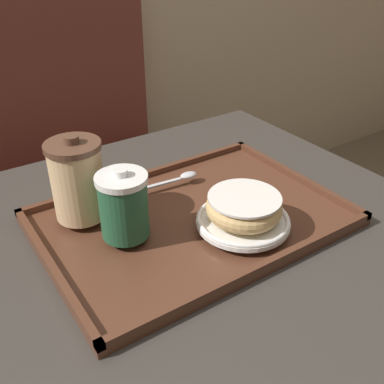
{
  "coord_description": "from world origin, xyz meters",
  "views": [
    {
      "loc": [
        -0.37,
        -0.53,
        1.19
      ],
      "look_at": [
        -0.01,
        0.02,
        0.8
      ],
      "focal_mm": 42.0,
      "sensor_mm": 36.0,
      "label": 1
    }
  ],
  "objects_px": {
    "coffee_cup_front": "(124,205)",
    "coffee_cup_rear": "(77,180)",
    "donut_chocolate_glazed": "(244,207)",
    "spoon": "(176,179)"
  },
  "relations": [
    {
      "from": "coffee_cup_front",
      "to": "spoon",
      "type": "distance_m",
      "value": 0.2
    },
    {
      "from": "donut_chocolate_glazed",
      "to": "coffee_cup_rear",
      "type": "bearing_deg",
      "value": 140.27
    },
    {
      "from": "coffee_cup_front",
      "to": "donut_chocolate_glazed",
      "type": "xyz_separation_m",
      "value": [
        0.18,
        -0.08,
        -0.02
      ]
    },
    {
      "from": "spoon",
      "to": "coffee_cup_front",
      "type": "bearing_deg",
      "value": -142.61
    },
    {
      "from": "coffee_cup_front",
      "to": "donut_chocolate_glazed",
      "type": "bearing_deg",
      "value": -25.77
    },
    {
      "from": "coffee_cup_front",
      "to": "coffee_cup_rear",
      "type": "distance_m",
      "value": 0.1
    },
    {
      "from": "coffee_cup_front",
      "to": "coffee_cup_rear",
      "type": "relative_size",
      "value": 0.8
    },
    {
      "from": "donut_chocolate_glazed",
      "to": "spoon",
      "type": "relative_size",
      "value": 0.75
    },
    {
      "from": "coffee_cup_rear",
      "to": "donut_chocolate_glazed",
      "type": "relative_size",
      "value": 1.17
    },
    {
      "from": "coffee_cup_front",
      "to": "spoon",
      "type": "xyz_separation_m",
      "value": [
        0.16,
        0.1,
        -0.05
      ]
    }
  ]
}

